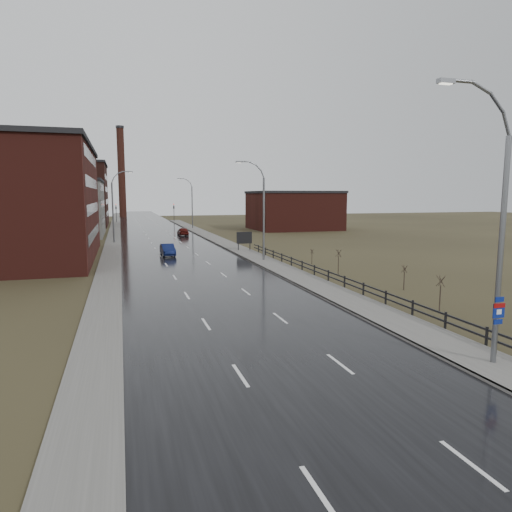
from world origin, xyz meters
TOP-DOWN VIEW (x-y plane):
  - ground at (0.00, 0.00)m, footprint 320.00×320.00m
  - road at (0.00, 60.00)m, footprint 14.00×300.00m
  - sidewalk_right at (8.60, 35.00)m, footprint 3.20×180.00m
  - curb_right at (7.08, 35.00)m, footprint 0.16×180.00m
  - sidewalk_left at (-8.20, 60.00)m, footprint 2.40×260.00m
  - warehouse_mid at (-17.99, 78.00)m, footprint 16.32×20.40m
  - warehouse_far at (-22.99, 108.00)m, footprint 26.52×24.48m
  - building_right at (30.30, 82.00)m, footprint 18.36×16.32m
  - smokestack at (-6.00, 150.00)m, footprint 2.70×2.70m
  - streetlight_main at (8.47, 2.00)m, footprint 3.91×0.29m
  - streetlight_right_mid at (8.50, 36.00)m, footprint 3.36×0.28m
  - streetlight_left at (-7.70, 62.00)m, footprint 3.36×0.28m
  - streetlight_right_far at (8.50, 90.00)m, footprint 3.36×0.28m
  - guardrail at (10.30, 18.31)m, footprint 0.10×53.05m
  - shrub_c at (12.74, 10.56)m, footprint 0.57×0.61m
  - shrub_d at (14.70, 17.32)m, footprint 0.48×0.51m
  - shrub_e at (12.90, 25.27)m, footprint 0.58×0.61m
  - shrub_f at (13.29, 32.47)m, footprint 0.40×0.42m
  - billboard at (9.10, 45.74)m, footprint 2.15×0.17m
  - traffic_light_left at (-8.00, 120.00)m, footprint 0.58×2.73m
  - traffic_light_right at (8.00, 120.00)m, footprint 0.58×2.73m
  - car_near at (-1.35, 43.96)m, footprint 1.69×4.44m
  - car_far at (4.30, 72.38)m, footprint 1.84×4.48m

SIDE VIEW (x-z plane):
  - ground at x=0.00m, z-range 0.00..0.00m
  - road at x=0.00m, z-range 0.00..0.06m
  - sidewalk_left at x=-8.20m, z-range 0.00..0.12m
  - sidewalk_right at x=8.60m, z-range 0.00..0.18m
  - curb_right at x=7.08m, z-range 0.00..0.18m
  - guardrail at x=10.30m, z-range 0.16..1.26m
  - car_near at x=-1.35m, z-range 0.00..1.44m
  - car_far at x=4.30m, z-range 0.00..1.52m
  - shrub_f at x=13.29m, z-range 0.05..1.69m
  - shrub_d at x=14.70m, z-range 0.06..2.07m
  - shrub_c at x=12.74m, z-range 0.08..2.50m
  - shrub_e at x=12.90m, z-range 0.08..2.52m
  - billboard at x=9.10m, z-range 0.44..3.09m
  - building_right at x=30.30m, z-range 0.01..8.51m
  - traffic_light_left at x=-8.00m, z-range 1.95..7.25m
  - traffic_light_right at x=8.00m, z-range 1.95..7.25m
  - warehouse_mid at x=-17.99m, z-range 0.01..10.51m
  - streetlight_right_mid at x=8.50m, z-range 0.16..11.51m
  - streetlight_left at x=-7.70m, z-range 0.16..11.51m
  - streetlight_right_far at x=8.50m, z-range 0.16..11.51m
  - streetlight_main at x=8.47m, z-range 0.01..12.11m
  - warehouse_far at x=-22.99m, z-range 0.01..15.51m
  - smokestack at x=-6.00m, z-range 0.15..30.85m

